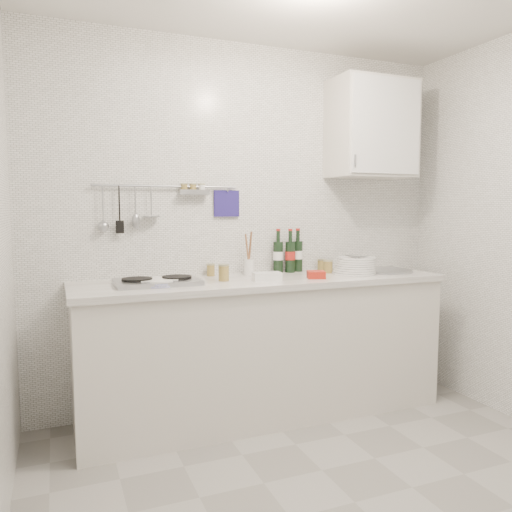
{
  "coord_description": "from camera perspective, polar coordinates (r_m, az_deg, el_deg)",
  "views": [
    {
      "loc": [
        -1.26,
        -1.88,
        1.38
      ],
      "look_at": [
        -0.14,
        0.9,
        1.09
      ],
      "focal_mm": 35.0,
      "sensor_mm": 36.0,
      "label": 1
    }
  ],
  "objects": [
    {
      "name": "wine_bottles",
      "position": [
        3.58,
        3.77,
        0.62
      ],
      "size": [
        0.24,
        0.11,
        0.31
      ],
      "rotation": [
        0.0,
        0.0,
        0.08
      ],
      "color": "black",
      "rests_on": "counter"
    },
    {
      "name": "jar_b",
      "position": [
        3.73,
        7.53,
        -0.97
      ],
      "size": [
        0.07,
        0.07,
        0.08
      ],
      "rotation": [
        0.0,
        0.0,
        0.22
      ],
      "color": "olive",
      "rests_on": "counter"
    },
    {
      "name": "utensil_crock",
      "position": [
        3.42,
        -0.82,
        -1.01
      ],
      "size": [
        0.07,
        0.07,
        0.3
      ],
      "rotation": [
        0.0,
        0.0,
        0.13
      ],
      "color": "white",
      "rests_on": "counter"
    },
    {
      "name": "wall_cabinet",
      "position": [
        3.83,
        13.1,
        13.94
      ],
      "size": [
        0.6,
        0.38,
        0.7
      ],
      "color": "beige",
      "rests_on": "back_wall"
    },
    {
      "name": "counter",
      "position": [
        3.38,
        1.0,
        -10.74
      ],
      "size": [
        2.44,
        0.64,
        0.96
      ],
      "color": "beige",
      "rests_on": "floor"
    },
    {
      "name": "jar_c",
      "position": [
        3.57,
        8.24,
        -1.18
      ],
      "size": [
        0.07,
        0.07,
        0.09
      ],
      "rotation": [
        0.0,
        0.0,
        0.04
      ],
      "color": "olive",
      "rests_on": "counter"
    },
    {
      "name": "plate_stack_sink",
      "position": [
        3.58,
        11.28,
        -1.09
      ],
      "size": [
        0.33,
        0.31,
        0.12
      ],
      "rotation": [
        0.0,
        0.0,
        0.21
      ],
      "color": "white",
      "rests_on": "counter"
    },
    {
      "name": "back_wall",
      "position": [
        3.52,
        -0.98,
        3.4
      ],
      "size": [
        3.0,
        0.02,
        2.5
      ],
      "primitive_type": "cube",
      "color": "silver",
      "rests_on": "floor"
    },
    {
      "name": "strawberry_punnet",
      "position": [
        3.3,
        6.88,
        -2.13
      ],
      "size": [
        0.15,
        0.15,
        0.05
      ],
      "primitive_type": "cube",
      "rotation": [
        0.0,
        0.0,
        -0.36
      ],
      "color": "red",
      "rests_on": "counter"
    },
    {
      "name": "floor",
      "position": [
        2.66,
        11.23,
        -25.89
      ],
      "size": [
        3.0,
        3.0,
        0.0
      ],
      "primitive_type": "plane",
      "color": "slate",
      "rests_on": "ground"
    },
    {
      "name": "wall_rail",
      "position": [
        3.32,
        -10.48,
        6.22
      ],
      "size": [
        0.98,
        0.09,
        0.34
      ],
      "color": "#93969B",
      "rests_on": "back_wall"
    },
    {
      "name": "butter_dish",
      "position": [
        3.16,
        1.24,
        -2.35
      ],
      "size": [
        0.19,
        0.11,
        0.05
      ],
      "primitive_type": "cube",
      "rotation": [
        0.0,
        0.0,
        -0.1
      ],
      "color": "white",
      "rests_on": "counter"
    },
    {
      "name": "jar_d",
      "position": [
        3.15,
        -3.71,
        -1.89
      ],
      "size": [
        0.07,
        0.07,
        0.11
      ],
      "rotation": [
        0.0,
        0.0,
        -0.34
      ],
      "color": "olive",
      "rests_on": "counter"
    },
    {
      "name": "plate_stack_hob",
      "position": [
        3.03,
        -11.2,
        -2.96
      ],
      "size": [
        0.26,
        0.26,
        0.04
      ],
      "rotation": [
        0.0,
        0.0,
        0.08
      ],
      "color": "#4E54B1",
      "rests_on": "counter"
    },
    {
      "name": "jar_a",
      "position": [
        3.39,
        -5.19,
        -1.57
      ],
      "size": [
        0.06,
        0.06,
        0.08
      ],
      "rotation": [
        0.0,
        0.0,
        0.23
      ],
      "color": "olive",
      "rests_on": "counter"
    }
  ]
}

